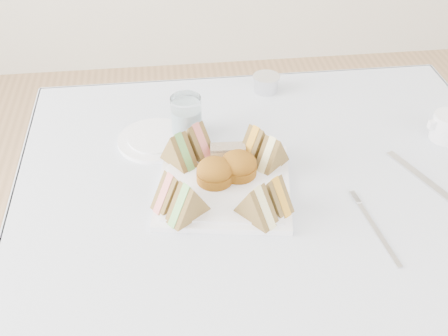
{
  "coord_description": "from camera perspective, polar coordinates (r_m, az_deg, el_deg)",
  "views": [
    {
      "loc": [
        -0.2,
        -0.76,
        1.46
      ],
      "look_at": [
        -0.1,
        0.07,
        0.8
      ],
      "focal_mm": 45.0,
      "sensor_mm": 36.0,
      "label": 1
    }
  ],
  "objects": [
    {
      "name": "knife",
      "position": [
        1.19,
        19.72,
        -1.15
      ],
      "size": [
        0.09,
        0.2,
        0.0
      ],
      "primitive_type": "cube",
      "rotation": [
        0.0,
        0.0,
        0.38
      ],
      "color": "silver",
      "rests_on": "tablecloth"
    },
    {
      "name": "sandwich_fl_b",
      "position": [
        1.0,
        -3.72,
        -3.3
      ],
      "size": [
        0.09,
        0.08,
        0.07
      ],
      "primitive_type": null,
      "rotation": [
        0.0,
        0.0,
        0.65
      ],
      "color": "olive",
      "rests_on": "serving_plate"
    },
    {
      "name": "pastry_slice",
      "position": [
        1.14,
        0.38,
        1.57
      ],
      "size": [
        0.07,
        0.03,
        0.03
      ],
      "primitive_type": "cube",
      "rotation": [
        0.0,
        0.0,
        -0.04
      ],
      "color": "beige",
      "rests_on": "serving_plate"
    },
    {
      "name": "sandwich_br_a",
      "position": [
        1.12,
        4.91,
        1.69
      ],
      "size": [
        0.08,
        0.08,
        0.07
      ],
      "primitive_type": null,
      "rotation": [
        0.0,
        0.0,
        -2.38
      ],
      "color": "olive",
      "rests_on": "serving_plate"
    },
    {
      "name": "sandwich_bl_a",
      "position": [
        1.13,
        -4.64,
        2.0
      ],
      "size": [
        0.08,
        0.09,
        0.07
      ],
      "primitive_type": null,
      "rotation": [
        0.0,
        0.0,
        2.19
      ],
      "color": "olive",
      "rests_on": "serving_plate"
    },
    {
      "name": "sandwich_fr_a",
      "position": [
        1.03,
        5.09,
        -2.44
      ],
      "size": [
        0.07,
        0.08,
        0.07
      ],
      "primitive_type": null,
      "rotation": [
        0.0,
        0.0,
        -0.94
      ],
      "color": "olive",
      "rests_on": "serving_plate"
    },
    {
      "name": "serving_plate",
      "position": [
        1.1,
        0.0,
        -1.8
      ],
      "size": [
        0.29,
        0.29,
        0.01
      ],
      "primitive_type": "cube",
      "rotation": [
        0.0,
        0.0,
        -0.16
      ],
      "color": "white",
      "rests_on": "tablecloth"
    },
    {
      "name": "table",
      "position": [
        1.34,
        4.76,
        -16.07
      ],
      "size": [
        0.9,
        0.9,
        0.74
      ],
      "primitive_type": "cube",
      "color": "brown",
      "rests_on": "floor"
    },
    {
      "name": "scone_right",
      "position": [
        1.1,
        1.48,
        0.28
      ],
      "size": [
        0.08,
        0.08,
        0.05
      ],
      "primitive_type": "cylinder",
      "rotation": [
        0.0,
        0.0,
        0.09
      ],
      "color": "brown",
      "rests_on": "serving_plate"
    },
    {
      "name": "sandwich_fr_b",
      "position": [
        1.0,
        3.31,
        -3.5
      ],
      "size": [
        0.08,
        0.09,
        0.07
      ],
      "primitive_type": null,
      "rotation": [
        0.0,
        0.0,
        -0.9
      ],
      "color": "olive",
      "rests_on": "serving_plate"
    },
    {
      "name": "tablecloth",
      "position": [
        1.06,
        5.8,
        -4.3
      ],
      "size": [
        1.02,
        1.02,
        0.01
      ],
      "primitive_type": "cube",
      "color": "#B6BBCB",
      "rests_on": "table"
    },
    {
      "name": "side_plate",
      "position": [
        1.23,
        -6.99,
        2.83
      ],
      "size": [
        0.17,
        0.17,
        0.01
      ],
      "primitive_type": "cylinder",
      "rotation": [
        0.0,
        0.0,
        -0.04
      ],
      "color": "white",
      "rests_on": "tablecloth"
    },
    {
      "name": "scone_left",
      "position": [
        1.08,
        -0.95,
        -0.4
      ],
      "size": [
        0.09,
        0.09,
        0.05
      ],
      "primitive_type": "cylinder",
      "rotation": [
        0.0,
        0.0,
        -0.24
      ],
      "color": "brown",
      "rests_on": "serving_plate"
    },
    {
      "name": "fork",
      "position": [
        1.04,
        15.41,
        -6.44
      ],
      "size": [
        0.03,
        0.17,
        0.0
      ],
      "primitive_type": "cube",
      "rotation": [
        0.0,
        0.0,
        0.12
      ],
      "color": "silver",
      "rests_on": "tablecloth"
    },
    {
      "name": "sandwich_br_b",
      "position": [
        1.14,
        3.26,
        2.75
      ],
      "size": [
        0.09,
        0.08,
        0.07
      ],
      "primitive_type": null,
      "rotation": [
        0.0,
        0.0,
        -2.44
      ],
      "color": "olive",
      "rests_on": "serving_plate"
    },
    {
      "name": "sandwich_fl_a",
      "position": [
        1.03,
        -5.34,
        -2.12
      ],
      "size": [
        0.09,
        0.08,
        0.07
      ],
      "primitive_type": null,
      "rotation": [
        0.0,
        0.0,
        0.62
      ],
      "color": "olive",
      "rests_on": "serving_plate"
    },
    {
      "name": "sandwich_bl_b",
      "position": [
        1.15,
        -2.88,
        2.97
      ],
      "size": [
        0.08,
        0.09,
        0.08
      ],
      "primitive_type": null,
      "rotation": [
        0.0,
        0.0,
        2.24
      ],
      "color": "olive",
      "rests_on": "serving_plate"
    },
    {
      "name": "creamer_jug",
      "position": [
        1.31,
        21.74,
        3.9
      ],
      "size": [
        0.07,
        0.07,
        0.06
      ],
      "primitive_type": "cylinder",
      "rotation": [
        0.0,
        0.0,
        0.1
      ],
      "color": "white",
      "rests_on": "tablecloth"
    },
    {
      "name": "tea_strainer",
      "position": [
        1.4,
        4.3,
        8.49
      ],
      "size": [
        0.09,
        0.09,
        0.04
      ],
      "primitive_type": "cylinder",
      "rotation": [
        0.0,
        0.0,
        0.35
      ],
      "color": "silver",
      "rests_on": "tablecloth"
    },
    {
      "name": "water_glass",
      "position": [
        1.22,
        -3.84,
        5.16
      ],
      "size": [
        0.08,
        0.08,
        0.1
      ],
      "primitive_type": "cylinder",
      "rotation": [
        0.0,
        0.0,
        -0.35
      ],
      "color": "white",
      "rests_on": "tablecloth"
    }
  ]
}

